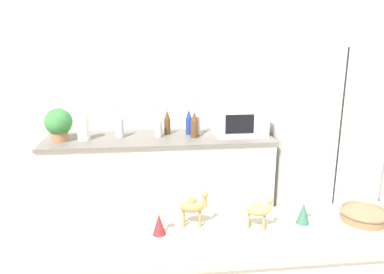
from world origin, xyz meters
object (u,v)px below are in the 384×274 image
back_bottle_3 (158,125)px  fruit_bowl (364,214)px  wise_man_figurine_crimson (303,211)px  back_bottle_1 (167,122)px  microwave (240,120)px  refrigerator (320,136)px  back_bottle_0 (197,120)px  camel_figurine_second (258,209)px  back_bottle_4 (120,123)px  wise_man_figurine_purple (159,222)px  back_bottle_2 (194,125)px  camel_figurine (193,205)px  back_bottle_5 (189,122)px  potted_plant (59,123)px  paper_towel_roll (83,127)px

back_bottle_3 → fruit_bowl: back_bottle_3 is taller
wise_man_figurine_crimson → back_bottle_1: bearing=105.4°
microwave → refrigerator: bearing=-7.8°
fruit_bowl → back_bottle_0: bearing=106.3°
back_bottle_1 → camel_figurine_second: bearing=-81.0°
back_bottle_4 → microwave: bearing=0.3°
wise_man_figurine_purple → fruit_bowl: bearing=1.2°
back_bottle_2 → back_bottle_4: back_bottle_4 is taller
refrigerator → back_bottle_0: 1.20m
back_bottle_4 → camel_figurine: bearing=-75.8°
back_bottle_4 → fruit_bowl: back_bottle_4 is taller
back_bottle_3 → back_bottle_5: (0.29, 0.06, 0.00)m
wise_man_figurine_purple → back_bottle_2: bearing=78.4°
potted_plant → fruit_bowl: (1.81, -1.84, -0.08)m
back_bottle_3 → wise_man_figurine_crimson: size_ratio=1.69×
camel_figurine_second → wise_man_figurine_crimson: 0.23m
refrigerator → wise_man_figurine_purple: 2.42m
paper_towel_roll → refrigerator: bearing=-1.1°
paper_towel_roll → back_bottle_5: paper_towel_roll is taller
camel_figurine → back_bottle_2: bearing=83.0°
camel_figurine_second → fruit_bowl: bearing=1.3°
fruit_bowl → refrigerator: bearing=71.0°
back_bottle_5 → camel_figurine_second: (0.11, -1.96, 0.02)m
paper_towel_roll → back_bottle_5: 0.97m
back_bottle_5 → camel_figurine: size_ratio=1.48×
refrigerator → back_bottle_2: (-1.22, 0.02, 0.14)m
potted_plant → paper_towel_roll: 0.21m
camel_figurine → fruit_bowl: bearing=-3.4°
back_bottle_1 → fruit_bowl: 2.14m
back_bottle_5 → back_bottle_2: bearing=-72.8°
microwave → back_bottle_0: size_ratio=1.55×
back_bottle_1 → camel_figurine: (0.02, -1.92, 0.03)m
back_bottle_3 → wise_man_figurine_crimson: back_bottle_3 is taller
back_bottle_0 → wise_man_figurine_crimson: (0.26, -1.91, -0.03)m
potted_plant → back_bottle_0: 1.26m
back_bottle_0 → fruit_bowl: size_ratio=1.36×
wise_man_figurine_purple → refrigerator: bearing=48.8°
back_bottle_4 → back_bottle_5: bearing=4.2°
paper_towel_roll → camel_figurine_second: bearing=-59.8°
back_bottle_5 → fruit_bowl: size_ratio=1.11×
microwave → wise_man_figurine_crimson: microwave is taller
camel_figurine_second → microwave: bearing=78.9°
paper_towel_roll → wise_man_figurine_purple: bearing=-71.3°
back_bottle_3 → back_bottle_4: size_ratio=0.86×
refrigerator → microwave: 0.79m
potted_plant → back_bottle_0: (1.26, 0.07, -0.01)m
back_bottle_3 → wise_man_figurine_purple: (-0.05, -1.90, -0.01)m
back_bottle_0 → back_bottle_3: bearing=-174.9°
camel_figurine → back_bottle_5: bearing=84.6°
potted_plant → wise_man_figurine_crimson: 2.38m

